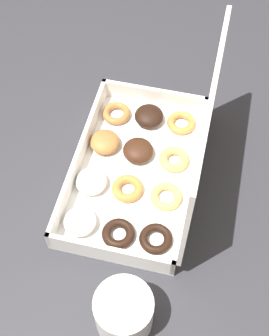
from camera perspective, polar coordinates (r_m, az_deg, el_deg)
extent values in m
plane|color=#6B6054|center=(1.62, -2.41, -13.31)|extent=(8.00, 8.00, 0.00)
cube|color=#2D2D33|center=(0.97, -3.93, 1.73)|extent=(1.12, 0.98, 0.03)
cylinder|color=#2D2D33|center=(1.68, -13.34, 11.21)|extent=(0.06, 0.06, 0.72)
cube|color=white|center=(0.92, 0.00, -0.65)|extent=(0.38, 0.23, 0.01)
cube|color=white|center=(0.92, -6.69, 1.52)|extent=(0.38, 0.01, 0.04)
cube|color=white|center=(0.89, 6.90, -1.14)|extent=(0.38, 0.01, 0.04)
cube|color=white|center=(1.01, 2.42, 8.73)|extent=(0.01, 0.23, 0.04)
cube|color=white|center=(0.81, -3.02, -10.37)|extent=(0.01, 0.23, 0.04)
cube|color=white|center=(0.78, 8.48, 4.05)|extent=(0.38, 0.01, 0.23)
torus|color=#9E6633|center=(0.99, -2.21, 6.68)|extent=(0.06, 0.06, 0.02)
ellipsoid|color=#9E6633|center=(0.94, -3.64, 3.19)|extent=(0.06, 0.06, 0.03)
ellipsoid|color=white|center=(0.89, -5.27, -1.64)|extent=(0.06, 0.06, 0.03)
ellipsoid|color=white|center=(0.85, -6.63, -6.51)|extent=(0.06, 0.06, 0.03)
ellipsoid|color=black|center=(0.98, 1.77, 6.36)|extent=(0.06, 0.06, 0.03)
ellipsoid|color=#381E11|center=(0.93, 0.47, 2.32)|extent=(0.06, 0.06, 0.03)
torus|color=#B77A38|center=(0.88, -0.87, -2.53)|extent=(0.06, 0.06, 0.02)
torus|color=black|center=(0.84, -1.97, -8.01)|extent=(0.06, 0.06, 0.02)
torus|color=#B77A38|center=(0.98, 5.72, 5.51)|extent=(0.06, 0.06, 0.02)
torus|color=tan|center=(0.93, 4.87, 1.23)|extent=(0.06, 0.06, 0.02)
torus|color=tan|center=(0.88, 3.89, -3.48)|extent=(0.06, 0.06, 0.02)
torus|color=black|center=(0.84, 2.62, -8.61)|extent=(0.06, 0.06, 0.02)
cylinder|color=white|center=(0.76, -1.31, -17.15)|extent=(0.09, 0.09, 0.09)
cylinder|color=black|center=(0.72, -1.37, -16.28)|extent=(0.08, 0.08, 0.01)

